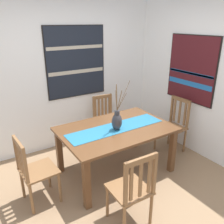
% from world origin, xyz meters
% --- Properties ---
extents(ground_plane, '(6.40, 6.40, 0.03)m').
position_xyz_m(ground_plane, '(0.00, 0.00, -0.01)').
color(ground_plane, '#8E7051').
extents(wall_back, '(6.40, 0.12, 2.70)m').
position_xyz_m(wall_back, '(0.00, 1.86, 1.35)').
color(wall_back, white).
rests_on(wall_back, ground_plane).
extents(wall_side, '(0.12, 6.40, 2.70)m').
position_xyz_m(wall_side, '(1.86, 0.00, 1.35)').
color(wall_side, white).
rests_on(wall_side, ground_plane).
extents(dining_table, '(1.61, 1.07, 0.74)m').
position_xyz_m(dining_table, '(0.29, 0.55, 0.64)').
color(dining_table, brown).
rests_on(dining_table, ground_plane).
extents(table_runner, '(1.48, 0.36, 0.01)m').
position_xyz_m(table_runner, '(0.29, 0.55, 0.74)').
color(table_runner, '#236B93').
rests_on(table_runner, dining_table).
extents(centerpiece_vase, '(0.17, 0.24, 0.75)m').
position_xyz_m(centerpiece_vase, '(0.26, 0.49, 0.88)').
color(centerpiece_vase, '#333338').
rests_on(centerpiece_vase, dining_table).
extents(chair_0, '(0.45, 0.45, 0.92)m').
position_xyz_m(chair_0, '(-0.93, 0.54, 0.49)').
color(chair_0, brown).
rests_on(chair_0, ground_plane).
extents(chair_1, '(0.44, 0.44, 0.96)m').
position_xyz_m(chair_1, '(1.50, 0.55, 0.49)').
color(chair_1, brown).
rests_on(chair_1, ground_plane).
extents(chair_2, '(0.43, 0.43, 0.90)m').
position_xyz_m(chair_2, '(0.67, 1.47, 0.48)').
color(chair_2, brown).
rests_on(chair_2, ground_plane).
extents(chair_3, '(0.43, 0.43, 0.95)m').
position_xyz_m(chair_3, '(-0.13, -0.40, 0.49)').
color(chair_3, brown).
rests_on(chair_3, ground_plane).
extents(painting_on_back_wall, '(1.10, 0.05, 1.23)m').
position_xyz_m(painting_on_back_wall, '(0.27, 1.79, 1.52)').
color(painting_on_back_wall, black).
extents(painting_on_side_wall, '(0.05, 0.96, 1.11)m').
position_xyz_m(painting_on_side_wall, '(1.79, 0.55, 1.43)').
color(painting_on_side_wall, black).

